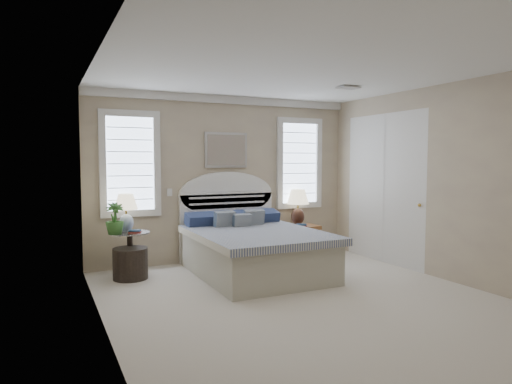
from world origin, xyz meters
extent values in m
cube|color=silver|center=(0.00, 0.00, 0.00)|extent=(4.50, 5.00, 0.01)
cube|color=white|center=(0.00, 0.00, 2.70)|extent=(4.50, 5.00, 0.01)
cube|color=#C7B895|center=(0.00, 2.50, 1.35)|extent=(4.50, 0.02, 2.70)
cube|color=#C7B895|center=(-2.25, 0.00, 1.35)|extent=(0.02, 5.00, 2.70)
cube|color=#C7B895|center=(2.25, 0.00, 1.35)|extent=(0.02, 5.00, 2.70)
cube|color=silver|center=(0.00, 2.46, 2.64)|extent=(4.50, 0.08, 0.12)
cube|color=#B2B2B2|center=(1.20, 0.80, 2.68)|extent=(0.30, 0.20, 0.02)
cube|color=silver|center=(-0.95, 2.48, 1.15)|extent=(0.08, 0.01, 0.12)
cube|color=#C6DCFB|center=(-1.55, 2.48, 1.60)|extent=(0.90, 0.06, 1.60)
cube|color=#C6DCFB|center=(1.40, 2.48, 1.60)|extent=(0.90, 0.06, 1.60)
cube|color=silver|center=(0.00, 2.46, 1.82)|extent=(0.74, 0.04, 0.58)
cube|color=silver|center=(2.23, 1.20, 1.20)|extent=(0.02, 1.80, 2.40)
cube|color=beige|center=(0.00, 1.33, 0.28)|extent=(1.60, 2.10, 0.55)
cube|color=navy|center=(0.00, 1.28, 0.59)|extent=(1.72, 2.15, 0.10)
cube|color=white|center=(0.00, 2.44, 0.55)|extent=(1.62, 0.08, 1.10)
cube|color=navy|center=(-0.40, 2.16, 0.73)|extent=(0.75, 0.31, 0.23)
cube|color=navy|center=(0.40, 2.16, 0.73)|extent=(0.75, 0.31, 0.23)
cube|color=navy|center=(-0.25, 1.93, 0.71)|extent=(0.33, 0.20, 0.34)
cube|color=navy|center=(0.25, 1.93, 0.71)|extent=(0.33, 0.20, 0.34)
cube|color=navy|center=(0.00, 1.83, 0.69)|extent=(0.28, 0.14, 0.29)
cylinder|color=black|center=(-1.65, 2.05, 0.01)|extent=(0.32, 0.32, 0.03)
cylinder|color=black|center=(-1.65, 2.05, 0.30)|extent=(0.08, 0.08, 0.60)
cylinder|color=silver|center=(-1.65, 2.05, 0.62)|extent=(0.56, 0.56, 0.02)
cube|color=#995932|center=(1.30, 2.15, 0.50)|extent=(0.50, 0.40, 0.06)
cube|color=#995932|center=(1.30, 2.15, 0.18)|extent=(0.44, 0.34, 0.03)
cube|color=#995932|center=(1.10, 2.00, 0.23)|extent=(0.04, 0.04, 0.47)
cube|color=#995932|center=(1.10, 2.30, 0.23)|extent=(0.04, 0.04, 0.47)
cube|color=#995932|center=(1.50, 2.00, 0.23)|extent=(0.04, 0.04, 0.47)
cube|color=#995932|center=(1.50, 2.30, 0.23)|extent=(0.04, 0.04, 0.47)
cylinder|color=black|center=(-1.68, 1.87, 0.22)|extent=(0.60, 0.60, 0.43)
cylinder|color=silver|center=(-1.68, 2.16, 0.64)|extent=(0.13, 0.13, 0.03)
ellipsoid|color=silver|center=(-1.68, 2.16, 0.75)|extent=(0.25, 0.25, 0.26)
cylinder|color=gold|center=(-1.68, 2.16, 0.91)|extent=(0.03, 0.03, 0.09)
cylinder|color=black|center=(1.28, 2.30, 0.55)|extent=(0.13, 0.13, 0.03)
ellipsoid|color=black|center=(1.28, 2.30, 0.67)|extent=(0.24, 0.24, 0.29)
cylinder|color=gold|center=(1.28, 2.30, 0.85)|extent=(0.03, 0.03, 0.11)
imported|color=#35702C|center=(-1.87, 1.93, 0.85)|extent=(0.27, 0.27, 0.44)
cube|color=maroon|center=(-1.60, 1.93, 0.64)|extent=(0.19, 0.16, 0.02)
cube|color=navy|center=(-1.60, 1.93, 0.66)|extent=(0.18, 0.15, 0.02)
cube|color=maroon|center=(1.19, 2.04, 0.54)|extent=(0.20, 0.17, 0.02)
cube|color=navy|center=(1.19, 2.04, 0.57)|extent=(0.19, 0.16, 0.02)
camera|label=1|loc=(-2.79, -4.54, 1.65)|focal=32.00mm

